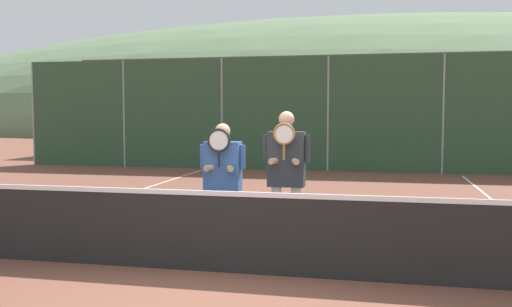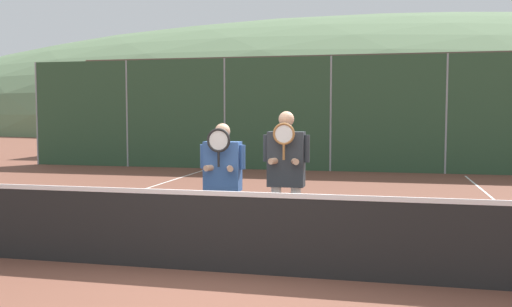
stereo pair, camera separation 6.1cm
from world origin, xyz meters
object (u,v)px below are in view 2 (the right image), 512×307
object	(u,v)px
car_left_of_center	(294,138)
car_center	(448,141)
player_center_left	(286,171)
car_far_left	(156,136)
player_leftmost	(222,176)

from	to	relation	value
car_left_of_center	car_center	size ratio (longest dim) A/B	1.00
car_left_of_center	car_center	xyz separation A→B (m)	(5.21, 0.06, -0.04)
car_left_of_center	player_center_left	bearing A→B (deg)	-81.32
car_far_left	car_left_of_center	world-z (taller)	car_far_left
player_leftmost	car_far_left	bearing A→B (deg)	116.32
player_leftmost	car_center	size ratio (longest dim) A/B	0.36
player_center_left	car_far_left	bearing A→B (deg)	119.29
player_center_left	car_center	world-z (taller)	player_center_left
car_far_left	player_center_left	bearing A→B (deg)	-60.71
player_center_left	car_left_of_center	world-z (taller)	player_center_left
player_center_left	car_left_of_center	xyz separation A→B (m)	(-1.95, 12.78, -0.18)
player_leftmost	player_center_left	size ratio (longest dim) A/B	0.92
player_leftmost	player_center_left	distance (m)	0.84
car_far_left	car_left_of_center	size ratio (longest dim) A/B	1.01
player_leftmost	car_center	bearing A→B (deg)	72.41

